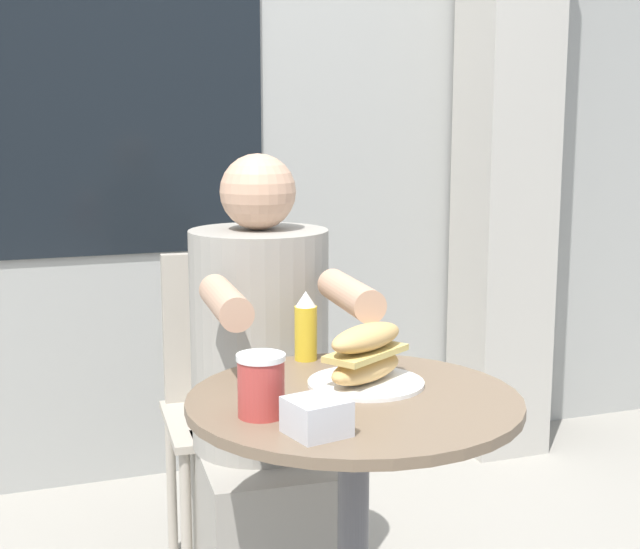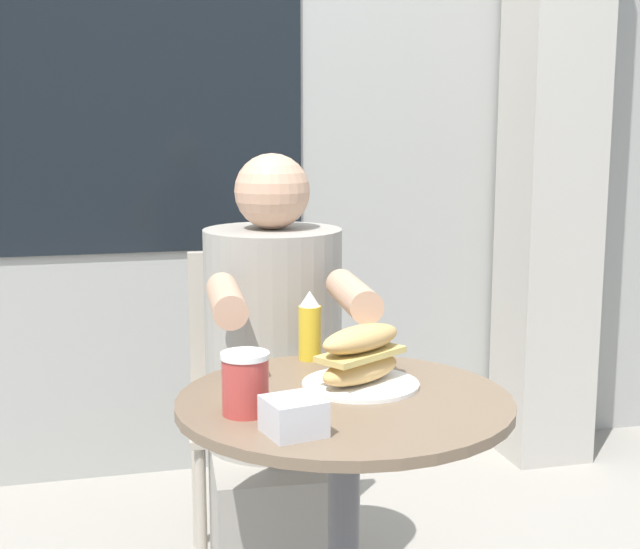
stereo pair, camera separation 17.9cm
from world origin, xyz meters
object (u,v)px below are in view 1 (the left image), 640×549
Objects in this scene: drink_cup at (261,385)px; diner_chair at (231,381)px; cafe_table at (353,498)px; condiment_bottle at (304,327)px; sandwich_on_plate at (366,359)px; seated_diner at (264,428)px.

diner_chair is at bearing 79.09° from drink_cup.
cafe_table is at bearing 95.78° from diner_chair.
sandwich_on_plate is at bearing -75.98° from condiment_bottle.
cafe_table is 0.84× the size of diner_chair.
condiment_bottle is (0.02, -0.57, 0.28)m from diner_chair.
seated_diner reaches higher than sandwich_on_plate.
condiment_bottle reaches higher than sandwich_on_plate.
seated_diner is 7.74× the size of condiment_bottle.
condiment_bottle is (-0.00, 0.27, 0.27)m from cafe_table.
cafe_table is 0.50m from seated_diner.
condiment_bottle reaches higher than drink_cup.
diner_chair is at bearing -87.29° from seated_diner.
drink_cup is 0.74× the size of condiment_bottle.
diner_chair is 0.75× the size of seated_diner.
seated_diner is at bearing 92.71° from diner_chair.
seated_diner is (-0.01, -0.35, -0.02)m from diner_chair.
cafe_table is at bearing -89.07° from condiment_bottle.
drink_cup reaches higher than cafe_table.
diner_chair is at bearing 95.21° from sandwich_on_plate.
diner_chair is (-0.02, 0.84, -0.00)m from cafe_table.
diner_chair is 0.94m from drink_cup.
sandwich_on_plate is (0.05, 0.06, 0.25)m from cafe_table.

